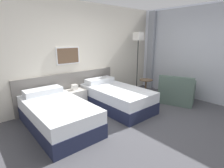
% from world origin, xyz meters
% --- Properties ---
extents(ground_plane, '(16.00, 16.00, 0.00)m').
position_xyz_m(ground_plane, '(0.00, 0.00, 0.00)').
color(ground_plane, '#47474C').
extents(wall_headboard, '(10.00, 0.10, 2.70)m').
position_xyz_m(wall_headboard, '(-0.04, 2.15, 1.30)').
color(wall_headboard, beige).
rests_on(wall_headboard, ground_plane).
extents(wall_window, '(0.21, 4.63, 2.70)m').
position_xyz_m(wall_window, '(2.52, -0.08, 1.34)').
color(wall_window, white).
rests_on(wall_window, ground_plane).
extents(bed_near_door, '(1.03, 1.92, 0.67)m').
position_xyz_m(bed_near_door, '(-1.38, 1.14, 0.28)').
color(bed_near_door, '#1E233D').
rests_on(bed_near_door, ground_plane).
extents(bed_near_window, '(1.03, 1.92, 0.67)m').
position_xyz_m(bed_near_window, '(0.22, 1.14, 0.28)').
color(bed_near_window, '#1E233D').
rests_on(bed_near_window, ground_plane).
extents(nightstand, '(0.52, 0.38, 0.61)m').
position_xyz_m(nightstand, '(-0.58, 1.86, 0.25)').
color(nightstand, beige).
rests_on(nightstand, ground_plane).
extents(floor_lamp, '(0.25, 0.25, 1.95)m').
position_xyz_m(floor_lamp, '(1.60, 1.66, 1.66)').
color(floor_lamp, black).
rests_on(floor_lamp, ground_plane).
extents(side_table, '(0.38, 0.38, 0.61)m').
position_xyz_m(side_table, '(1.27, 1.02, 0.42)').
color(side_table, brown).
rests_on(side_table, ground_plane).
extents(armchair, '(1.06, 1.11, 0.80)m').
position_xyz_m(armchair, '(1.81, 0.33, 0.27)').
color(armchair, '#4C6056').
rests_on(armchair, ground_plane).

